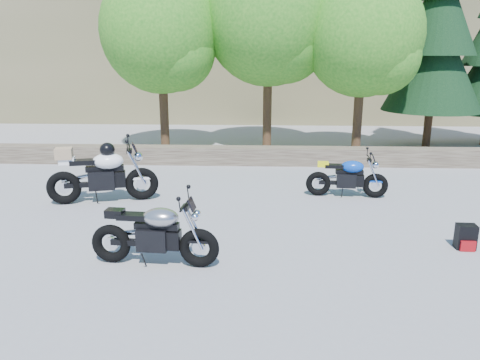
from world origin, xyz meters
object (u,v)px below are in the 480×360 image
(white_bike, at_px, (102,173))
(silver_bike, at_px, (155,235))
(backpack, at_px, (466,237))
(blue_bike, at_px, (348,178))

(white_bike, bearing_deg, silver_bike, -73.10)
(silver_bike, relative_size, white_bike, 0.86)
(silver_bike, distance_m, backpack, 5.01)
(silver_bike, bearing_deg, blue_bike, 50.48)
(silver_bike, xyz_separation_m, backpack, (4.94, 0.80, -0.28))
(white_bike, relative_size, blue_bike, 1.28)
(white_bike, distance_m, blue_bike, 5.35)
(blue_bike, bearing_deg, silver_bike, -128.92)
(white_bike, distance_m, backpack, 7.11)
(blue_bike, xyz_separation_m, backpack, (1.43, -2.82, -0.24))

